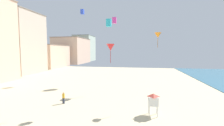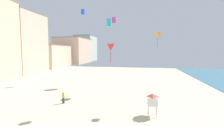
{
  "view_description": "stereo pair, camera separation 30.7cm",
  "coord_description": "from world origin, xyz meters",
  "views": [
    {
      "loc": [
        7.96,
        -6.93,
        7.4
      ],
      "look_at": [
        3.64,
        17.46,
        5.4
      ],
      "focal_mm": 24.35,
      "sensor_mm": 36.0,
      "label": 1
    },
    {
      "loc": [
        8.26,
        -6.87,
        7.4
      ],
      "look_at": [
        3.64,
        17.46,
        5.4
      ],
      "focal_mm": 24.35,
      "sensor_mm": 36.0,
      "label": 2
    }
  ],
  "objects": [
    {
      "name": "kite_blue_box",
      "position": [
        -5.89,
        29.4,
        16.96
      ],
      "size": [
        0.75,
        0.75,
        1.17
      ],
      "color": "blue"
    },
    {
      "name": "boardwalk_hotel_distant",
      "position": [
        -31.33,
        78.47,
        7.42
      ],
      "size": [
        15.78,
        21.92,
        14.82
      ],
      "color": "beige",
      "rests_on": "ground"
    },
    {
      "name": "lifeguard_stand",
      "position": [
        9.65,
        10.56,
        1.84
      ],
      "size": [
        1.1,
        1.1,
        2.55
      ],
      "rotation": [
        0.0,
        0.0,
        -0.36
      ],
      "color": "white",
      "rests_on": "ground"
    },
    {
      "name": "kite_orange_delta",
      "position": [
        10.43,
        14.36,
        9.46
      ],
      "size": [
        0.87,
        0.87,
        1.99
      ],
      "color": "orange"
    },
    {
      "name": "boardwalk_hotel_furthest",
      "position": [
        -31.33,
        99.43,
        9.14
      ],
      "size": [
        12.3,
        16.65,
        18.27
      ],
      "color": "#B7C6B2",
      "rests_on": "ground"
    },
    {
      "name": "kite_flyer",
      "position": [
        -2.37,
        12.37,
        0.92
      ],
      "size": [
        0.34,
        0.34,
        1.64
      ],
      "rotation": [
        0.0,
        0.0,
        0.15
      ],
      "color": "#383D4C",
      "rests_on": "ground"
    },
    {
      "name": "boardwalk_hotel_mid",
      "position": [
        -31.33,
        37.25,
        9.95
      ],
      "size": [
        12.96,
        13.02,
        19.88
      ],
      "color": "#C6B29E",
      "rests_on": "ground"
    },
    {
      "name": "boardwalk_hotel_far",
      "position": [
        -31.33,
        55.81,
        4.99
      ],
      "size": [
        10.62,
        17.26,
        9.98
      ],
      "color": "beige",
      "rests_on": "ground"
    },
    {
      "name": "kite_magenta_box",
      "position": [
        4.68,
        13.4,
        11.44
      ],
      "size": [
        0.5,
        0.5,
        0.78
      ],
      "color": "#DB3D9E"
    },
    {
      "name": "kite_cyan_box",
      "position": [
        1.14,
        27.38,
        13.71
      ],
      "size": [
        1.07,
        1.07,
        1.68
      ],
      "color": "#2DB7CC"
    },
    {
      "name": "kite_red_delta",
      "position": [
        3.05,
        19.31,
        8.0
      ],
      "size": [
        1.46,
        1.46,
        3.31
      ],
      "color": "red"
    }
  ]
}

